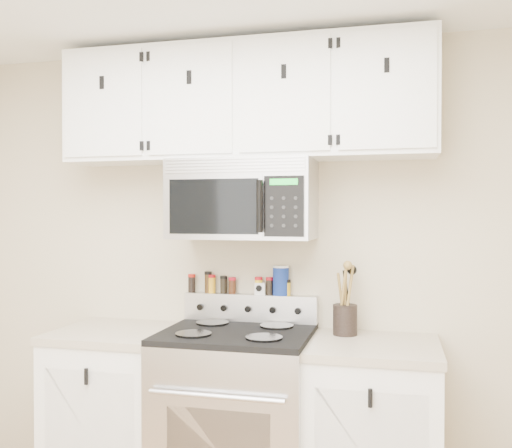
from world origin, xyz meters
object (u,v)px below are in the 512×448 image
at_px(microwave, 243,199).
at_px(utensil_crock, 345,317).
at_px(range, 237,420).
at_px(salt_canister, 281,280).

height_order(microwave, utensil_crock, microwave).
bearing_deg(range, microwave, 89.77).
bearing_deg(microwave, utensil_crock, 5.02).
relative_size(range, utensil_crock, 2.99).
bearing_deg(range, salt_canister, 58.20).
height_order(range, microwave, microwave).
bearing_deg(microwave, salt_canister, 41.71).
bearing_deg(salt_canister, microwave, -138.29).
distance_m(range, salt_canister, 0.77).
bearing_deg(range, utensil_crock, 17.90).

